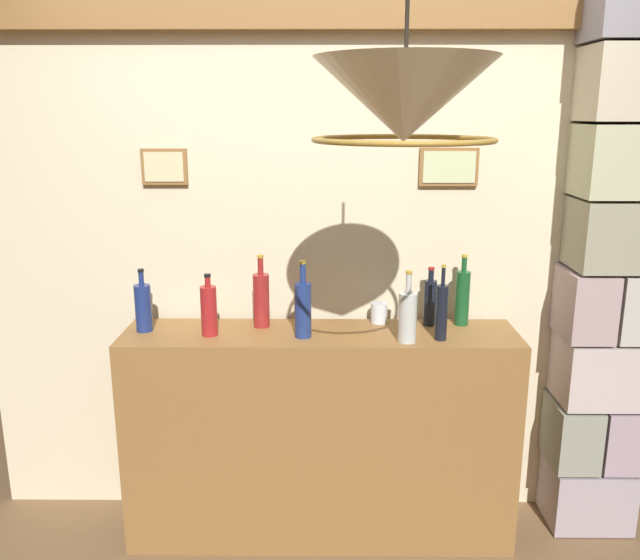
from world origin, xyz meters
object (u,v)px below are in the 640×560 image
object	(u,v)px
liquor_bottle_amaro	(261,299)
liquor_bottle_vermouth	(143,307)
liquor_bottle_gin	(462,297)
liquor_bottle_rye	(209,310)
liquor_bottle_brandy	(442,311)
liquor_bottle_vodka	(303,308)
liquor_bottle_mezcal	(430,301)
liquor_bottle_port	(408,316)
pendant_lamp	(404,102)
glass_tumbler_rocks	(379,313)

from	to	relation	value
liquor_bottle_amaro	liquor_bottle_vermouth	distance (m)	0.52
liquor_bottle_amaro	liquor_bottle_gin	size ratio (longest dim) A/B	1.01
liquor_bottle_rye	liquor_bottle_brandy	distance (m)	0.99
liquor_bottle_vodka	liquor_bottle_amaro	size ratio (longest dim) A/B	1.02
liquor_bottle_vodka	liquor_bottle_brandy	distance (m)	0.58
liquor_bottle_mezcal	liquor_bottle_vermouth	world-z (taller)	liquor_bottle_vermouth
liquor_bottle_port	liquor_bottle_brandy	size ratio (longest dim) A/B	0.94
liquor_bottle_gin	pendant_lamp	world-z (taller)	pendant_lamp
liquor_bottle_mezcal	liquor_bottle_vermouth	distance (m)	1.27
liquor_bottle_port	pendant_lamp	size ratio (longest dim) A/B	0.57
liquor_bottle_rye	glass_tumbler_rocks	xyz separation A→B (m)	(0.75, 0.18, -0.07)
pendant_lamp	glass_tumbler_rocks	bearing A→B (deg)	88.58
liquor_bottle_mezcal	liquor_bottle_vermouth	xyz separation A→B (m)	(-1.27, -0.09, -0.00)
liquor_bottle_gin	liquor_bottle_brandy	world-z (taller)	liquor_bottle_brandy
liquor_bottle_amaro	glass_tumbler_rocks	xyz separation A→B (m)	(0.53, 0.06, -0.08)
liquor_bottle_port	liquor_bottle_brandy	xyz separation A→B (m)	(0.15, 0.02, 0.01)
liquor_bottle_amaro	liquor_bottle_port	bearing A→B (deg)	-17.28
liquor_bottle_vermouth	liquor_bottle_mezcal	bearing A→B (deg)	4.24
liquor_bottle_mezcal	liquor_bottle_port	world-z (taller)	liquor_bottle_port
liquor_bottle_gin	liquor_bottle_vermouth	xyz separation A→B (m)	(-1.42, -0.10, -0.02)
glass_tumbler_rocks	pendant_lamp	size ratio (longest dim) A/B	0.17
liquor_bottle_mezcal	glass_tumbler_rocks	bearing A→B (deg)	171.13
liquor_bottle_gin	glass_tumbler_rocks	bearing A→B (deg)	175.90
liquor_bottle_rye	pendant_lamp	distance (m)	1.36
liquor_bottle_brandy	liquor_bottle_vermouth	bearing A→B (deg)	175.37
liquor_bottle_brandy	liquor_bottle_vermouth	distance (m)	1.29
liquor_bottle_amaro	liquor_bottle_gin	distance (m)	0.90
liquor_bottle_rye	liquor_bottle_mezcal	bearing A→B (deg)	8.72
liquor_bottle_mezcal	liquor_bottle_brandy	world-z (taller)	liquor_bottle_brandy
liquor_bottle_mezcal	glass_tumbler_rocks	size ratio (longest dim) A/B	2.95
liquor_bottle_gin	glass_tumbler_rocks	distance (m)	0.38
liquor_bottle_vodka	liquor_bottle_rye	world-z (taller)	liquor_bottle_vodka
liquor_bottle_brandy	pendant_lamp	distance (m)	1.14
liquor_bottle_vermouth	pendant_lamp	bearing A→B (deg)	-39.21
liquor_bottle_vodka	liquor_bottle_gin	xyz separation A→B (m)	(0.71, 0.18, 0.00)
liquor_bottle_brandy	liquor_bottle_vermouth	size ratio (longest dim) A/B	1.17
liquor_bottle_mezcal	glass_tumbler_rocks	xyz separation A→B (m)	(-0.22, 0.04, -0.07)
liquor_bottle_amaro	liquor_bottle_brandy	distance (m)	0.79
liquor_bottle_vodka	liquor_bottle_mezcal	xyz separation A→B (m)	(0.57, 0.17, -0.02)
liquor_bottle_vermouth	glass_tumbler_rocks	xyz separation A→B (m)	(1.04, 0.13, -0.06)
liquor_bottle_vermouth	liquor_bottle_rye	bearing A→B (deg)	-10.46
liquor_bottle_amaro	liquor_bottle_brandy	world-z (taller)	liquor_bottle_amaro
liquor_bottle_brandy	liquor_bottle_vermouth	world-z (taller)	liquor_bottle_brandy
liquor_bottle_vodka	liquor_bottle_port	distance (m)	0.44
liquor_bottle_rye	liquor_bottle_port	xyz separation A→B (m)	(0.84, -0.07, -0.00)
liquor_bottle_amaro	liquor_bottle_gin	world-z (taller)	liquor_bottle_amaro
liquor_bottle_vodka	liquor_bottle_gin	bearing A→B (deg)	13.85
liquor_bottle_brandy	liquor_bottle_mezcal	bearing A→B (deg)	95.22
liquor_bottle_port	liquor_bottle_vodka	bearing A→B (deg)	172.76
liquor_bottle_port	liquor_bottle_vermouth	xyz separation A→B (m)	(-1.14, 0.13, -0.00)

